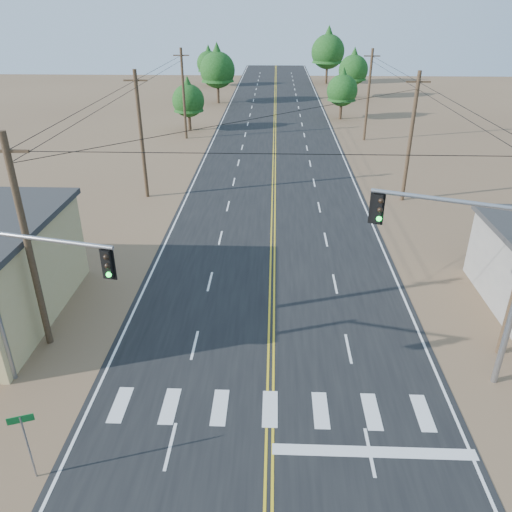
{
  "coord_description": "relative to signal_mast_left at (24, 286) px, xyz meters",
  "views": [
    {
      "loc": [
        -0.0,
        -6.88,
        14.38
      ],
      "look_at": [
        -0.8,
        14.5,
        3.5
      ],
      "focal_mm": 35.0,
      "sensor_mm": 36.0,
      "label": 1
    }
  ],
  "objects": [
    {
      "name": "tree_left_mid",
      "position": [
        0.25,
        66.42,
        0.77
      ],
      "size": [
        5.48,
        5.48,
        9.14
      ],
      "color": "#3F2D1E",
      "rests_on": "ground"
    },
    {
      "name": "tree_right_far",
      "position": [
        19.47,
        89.04,
        1.74
      ],
      "size": [
        6.43,
        6.43,
        10.72
      ],
      "color": "#3F2D1E",
      "rests_on": "ground"
    },
    {
      "name": "tree_left_far",
      "position": [
        -3.39,
        84.65,
        -0.23
      ],
      "size": [
        4.5,
        4.5,
        7.5
      ],
      "color": "#3F2D1E",
      "rests_on": "ground"
    },
    {
      "name": "tree_right_near",
      "position": [
        18.42,
        54.77,
        -0.59
      ],
      "size": [
        4.15,
        4.15,
        6.92
      ],
      "color": "#3F2D1E",
      "rests_on": "ground"
    },
    {
      "name": "utility_pole_right_mid",
      "position": [
        19.88,
        22.93,
        0.3
      ],
      "size": [
        1.8,
        0.3,
        10.0
      ],
      "color": "#4C3826",
      "rests_on": "ground"
    },
    {
      "name": "street_sign",
      "position": [
        1.47,
        -4.5,
        -2.98
      ],
      "size": [
        0.78,
        0.31,
        2.74
      ],
      "rotation": [
        0.0,
        0.0,
        0.34
      ],
      "color": "gray",
      "rests_on": "ground"
    },
    {
      "name": "signal_mast_right",
      "position": [
        17.26,
        1.54,
        0.53
      ],
      "size": [
        5.8,
        2.34,
        7.96
      ],
      "rotation": [
        0.0,
        0.0,
        -0.36
      ],
      "color": "gray",
      "rests_on": "ground"
    },
    {
      "name": "signal_mast_left",
      "position": [
        0.0,
        0.0,
        0.0
      ],
      "size": [
        5.7,
        1.61,
        7.13
      ],
      "rotation": [
        0.0,
        0.0,
        -0.23
      ],
      "color": "gray",
      "rests_on": "ground"
    },
    {
      "name": "utility_pole_left_far",
      "position": [
        -1.12,
        42.93,
        0.3
      ],
      "size": [
        1.8,
        0.3,
        10.0
      ],
      "color": "#4C3826",
      "rests_on": "ground"
    },
    {
      "name": "tree_right_mid",
      "position": [
        22.25,
        72.32,
        0.12
      ],
      "size": [
        4.84,
        4.84,
        8.07
      ],
      "color": "#3F2D1E",
      "rests_on": "ground"
    },
    {
      "name": "road",
      "position": [
        9.38,
        20.93,
        -4.81
      ],
      "size": [
        15.0,
        200.0,
        0.02
      ],
      "primitive_type": "cube",
      "color": "black",
      "rests_on": "ground"
    },
    {
      "name": "utility_pole_left_near",
      "position": [
        -1.12,
        2.93,
        0.3
      ],
      "size": [
        1.8,
        0.3,
        10.0
      ],
      "color": "#4C3826",
      "rests_on": "ground"
    },
    {
      "name": "utility_pole_right_far",
      "position": [
        19.88,
        42.93,
        0.3
      ],
      "size": [
        1.8,
        0.3,
        10.0
      ],
      "color": "#4C3826",
      "rests_on": "ground"
    },
    {
      "name": "utility_pole_left_mid",
      "position": [
        -1.12,
        22.93,
        0.3
      ],
      "size": [
        1.8,
        0.3,
        10.0
      ],
      "color": "#4C3826",
      "rests_on": "ground"
    },
    {
      "name": "tree_left_near",
      "position": [
        -1.34,
        47.14,
        -0.79
      ],
      "size": [
        3.96,
        3.96,
        6.59
      ],
      "color": "#3F2D1E",
      "rests_on": "ground"
    }
  ]
}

